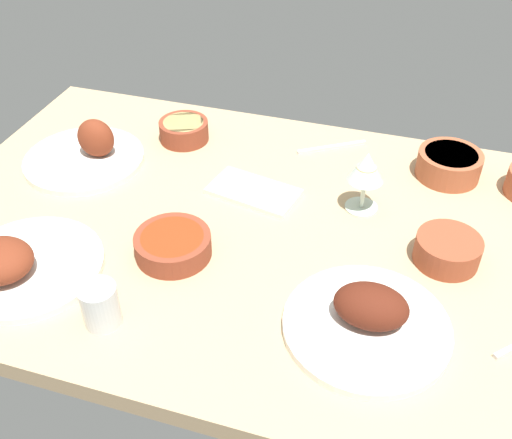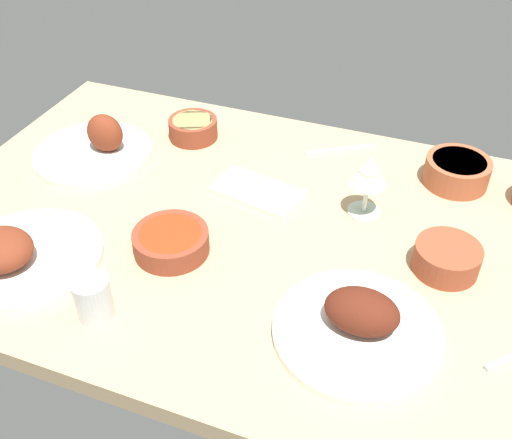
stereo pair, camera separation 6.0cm
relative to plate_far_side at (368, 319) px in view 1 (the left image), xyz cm
name	(u,v)px [view 1 (the left image)]	position (x,y,z in cm)	size (l,w,h in cm)	color
dining_table	(256,234)	(-26.04, 20.23, -4.31)	(140.00, 90.00, 4.00)	tan
plate_far_side	(368,319)	(0.00, 0.00, 0.00)	(28.59, 28.59, 8.18)	white
plate_center_main	(88,153)	(-71.12, 31.89, 0.07)	(27.98, 27.98, 10.54)	white
plate_near_viewer	(16,264)	(-64.66, -6.00, 0.16)	(28.14, 28.14, 7.97)	white
bowl_sauce	(173,244)	(-38.95, 7.63, 0.19)	(14.87, 14.87, 4.54)	brown
bowl_pasta	(184,130)	(-53.28, 47.81, 0.46)	(12.13, 12.13, 5.05)	brown
bowl_potatoes	(449,164)	(10.43, 50.85, 0.98)	(14.37, 14.37, 6.07)	#A35133
bowl_soup	(448,249)	(11.78, 21.31, 0.63)	(12.44, 12.44, 5.39)	brown
wine_glass	(366,170)	(-6.37, 32.92, 7.62)	(7.60, 7.60, 14.00)	silver
water_tumbler	(100,305)	(-43.68, -11.92, 1.74)	(6.48, 6.48, 8.09)	silver
folded_napkin	(254,192)	(-29.90, 31.04, -1.71)	(19.37, 10.42, 1.20)	white
fork_loose	(332,147)	(-17.17, 54.47, -1.91)	(17.69, 0.90, 0.80)	silver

